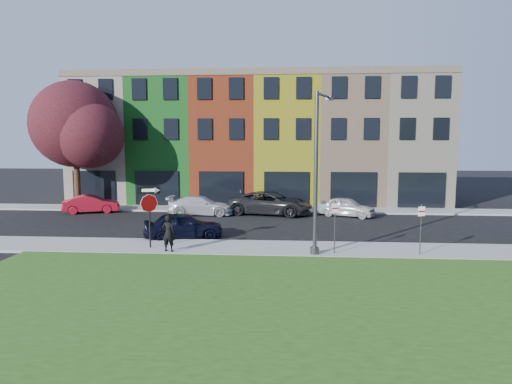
# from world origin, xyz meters

# --- Properties ---
(ground) EXTENTS (120.00, 120.00, 0.00)m
(ground) POSITION_xyz_m (0.00, 0.00, 0.00)
(ground) COLOR black
(ground) RESTS_ON ground
(sidewalk_near) EXTENTS (40.00, 3.00, 0.12)m
(sidewalk_near) POSITION_xyz_m (2.00, 3.00, 0.06)
(sidewalk_near) COLOR gray
(sidewalk_near) RESTS_ON ground
(sidewalk_far) EXTENTS (40.00, 2.40, 0.12)m
(sidewalk_far) POSITION_xyz_m (-3.00, 15.00, 0.06)
(sidewalk_far) COLOR gray
(sidewalk_far) RESTS_ON ground
(rowhouse_block) EXTENTS (30.00, 10.12, 10.00)m
(rowhouse_block) POSITION_xyz_m (-2.50, 21.18, 4.99)
(rowhouse_block) COLOR beige
(rowhouse_block) RESTS_ON ground
(stop_sign) EXTENTS (1.02, 0.35, 2.92)m
(stop_sign) POSITION_xyz_m (-6.37, 2.55, 2.20)
(stop_sign) COLOR black
(stop_sign) RESTS_ON sidewalk_near
(man) EXTENTS (0.74, 0.59, 1.70)m
(man) POSITION_xyz_m (-5.29, 1.90, 0.97)
(man) COLOR black
(man) RESTS_ON sidewalk_near
(sedan_near) EXTENTS (4.02, 5.07, 1.41)m
(sedan_near) POSITION_xyz_m (-5.37, 5.14, 0.70)
(sedan_near) COLOR black
(sedan_near) RESTS_ON ground
(parked_car_red) EXTENTS (3.65, 4.66, 1.27)m
(parked_car_red) POSITION_xyz_m (-13.89, 13.02, 0.63)
(parked_car_red) COLOR maroon
(parked_car_red) RESTS_ON ground
(parked_car_silver) EXTENTS (1.92, 4.59, 1.33)m
(parked_car_silver) POSITION_xyz_m (-5.90, 12.67, 0.66)
(parked_car_silver) COLOR #B7B7BC
(parked_car_silver) RESTS_ON ground
(parked_car_dark) EXTENTS (4.95, 6.83, 1.60)m
(parked_car_dark) POSITION_xyz_m (-1.07, 13.25, 0.80)
(parked_car_dark) COLOR black
(parked_car_dark) RESTS_ON ground
(parked_car_white) EXTENTS (4.28, 4.95, 1.31)m
(parked_car_white) POSITION_xyz_m (4.12, 12.81, 0.66)
(parked_car_white) COLOR silver
(parked_car_white) RESTS_ON ground
(street_lamp) EXTENTS (1.11, 2.48, 7.20)m
(street_lamp) POSITION_xyz_m (1.45, 2.12, 3.75)
(street_lamp) COLOR #424547
(street_lamp) RESTS_ON sidewalk_near
(parking_sign_a) EXTENTS (0.31, 0.15, 2.40)m
(parking_sign_a) POSITION_xyz_m (2.27, 2.06, 1.60)
(parking_sign_a) COLOR #424547
(parking_sign_a) RESTS_ON sidewalk_near
(parking_sign_b) EXTENTS (0.31, 0.12, 2.27)m
(parking_sign_b) POSITION_xyz_m (6.07, 2.18, 1.53)
(parking_sign_b) COLOR #424547
(parking_sign_b) RESTS_ON sidewalk_near
(tree_purple) EXTENTS (7.54, 6.59, 9.34)m
(tree_purple) POSITION_xyz_m (-15.35, 14.35, 6.16)
(tree_purple) COLOR black
(tree_purple) RESTS_ON sidewalk_far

